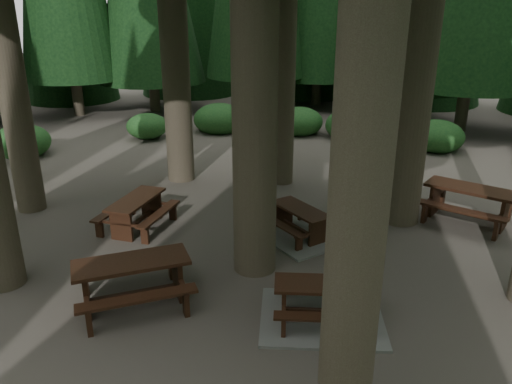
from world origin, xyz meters
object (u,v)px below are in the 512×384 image
Objects in this scene: picnic_table_a at (322,307)px; picnic_table_c at (300,227)px; picnic_table_d at (469,199)px; picnic_table_e at (132,275)px; picnic_table_b at (137,209)px.

picnic_table_c is at bearing 95.21° from picnic_table_a.
picnic_table_e is at bearing -116.70° from picnic_table_d.
picnic_table_b is at bearing 81.51° from picnic_table_e.
picnic_table_a is 3.28m from picnic_table_c.
picnic_table_a is 1.06× the size of picnic_table_c.
picnic_table_e reaches higher than picnic_table_b.
picnic_table_a is 5.41m from picnic_table_b.
picnic_table_d is (1.05, 5.68, 0.36)m from picnic_table_a.
picnic_table_a is at bearing -31.65° from picnic_table_c.
picnic_table_b is 0.84× the size of picnic_table_c.
picnic_table_a is at bearing -97.73° from picnic_table_d.
picnic_table_d is (2.98, 3.04, 0.37)m from picnic_table_c.
picnic_table_c is 0.98× the size of picnic_table_e.
picnic_table_e is at bearing 175.16° from picnic_table_a.
picnic_table_c is 4.27m from picnic_table_d.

